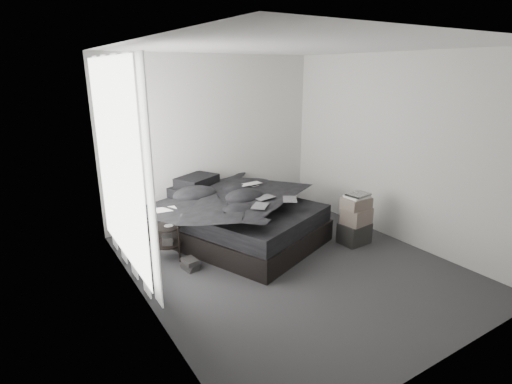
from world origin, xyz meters
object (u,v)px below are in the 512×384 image
bed (238,230)px  laptop (252,180)px  box_lower (354,233)px  side_stand (167,235)px

bed → laptop: size_ratio=6.24×
box_lower → laptop: bearing=129.8°
side_stand → box_lower: 2.59m
bed → laptop: bearing=7.5°
laptop → side_stand: (-1.44, -0.24, -0.46)m
laptop → box_lower: size_ratio=0.87×
side_stand → box_lower: (2.41, -0.93, -0.19)m
box_lower → side_stand: bearing=158.9°
bed → laptop: laptop is taller
side_stand → box_lower: bearing=-21.1°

